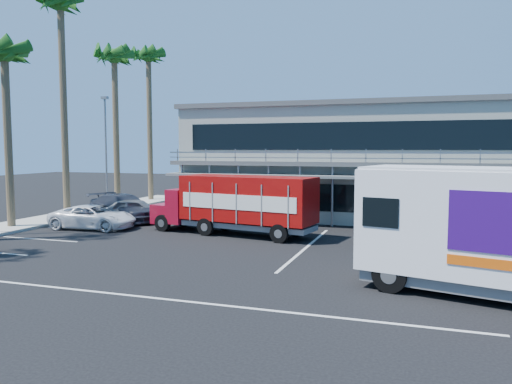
% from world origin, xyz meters
% --- Properties ---
extents(ground, '(120.00, 120.00, 0.00)m').
position_xyz_m(ground, '(0.00, 0.00, 0.00)').
color(ground, black).
rests_on(ground, ground).
extents(building, '(22.40, 12.00, 7.30)m').
position_xyz_m(building, '(3.00, 14.94, 3.66)').
color(building, '#959A8D').
rests_on(building, ground).
extents(curb_strip, '(3.00, 32.00, 0.16)m').
position_xyz_m(curb_strip, '(-15.00, 6.00, 0.08)').
color(curb_strip, '#A5A399').
rests_on(curb_strip, ground).
extents(palm_c, '(2.80, 2.80, 10.75)m').
position_xyz_m(palm_c, '(-14.90, 3.00, 9.21)').
color(palm_c, brown).
rests_on(palm_c, ground).
extents(palm_d, '(2.80, 2.80, 14.75)m').
position_xyz_m(palm_d, '(-15.20, 8.00, 12.80)').
color(palm_d, brown).
rests_on(palm_d, ground).
extents(palm_e, '(2.80, 2.80, 12.25)m').
position_xyz_m(palm_e, '(-14.70, 13.00, 10.57)').
color(palm_e, brown).
rests_on(palm_e, ground).
extents(palm_f, '(2.80, 2.80, 13.25)m').
position_xyz_m(palm_f, '(-15.10, 18.50, 11.47)').
color(palm_f, brown).
rests_on(palm_f, ground).
extents(light_pole_far, '(0.50, 0.25, 8.09)m').
position_xyz_m(light_pole_far, '(-14.20, 11.00, 4.50)').
color(light_pole_far, gray).
rests_on(light_pole_far, ground).
extents(red_truck, '(9.35, 3.68, 3.07)m').
position_xyz_m(red_truck, '(-2.17, 5.11, 1.68)').
color(red_truck, maroon).
rests_on(red_truck, ground).
extents(white_van, '(8.44, 4.66, 3.91)m').
position_xyz_m(white_van, '(9.10, -2.69, 2.08)').
color(white_van, white).
rests_on(white_van, ground).
extents(parked_car_c, '(4.95, 2.60, 1.33)m').
position_xyz_m(parked_car_c, '(-10.49, 4.40, 0.66)').
color(parked_car_c, white).
rests_on(parked_car_c, ground).
extents(parked_car_d, '(6.13, 4.47, 1.65)m').
position_xyz_m(parked_car_d, '(-10.61, 7.60, 0.82)').
color(parked_car_d, '#2C2F3B').
rests_on(parked_car_d, ground).
extents(parked_car_e, '(4.71, 3.19, 1.49)m').
position_xyz_m(parked_car_e, '(-9.50, 7.20, 0.74)').
color(parked_car_e, slate).
rests_on(parked_car_e, ground).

